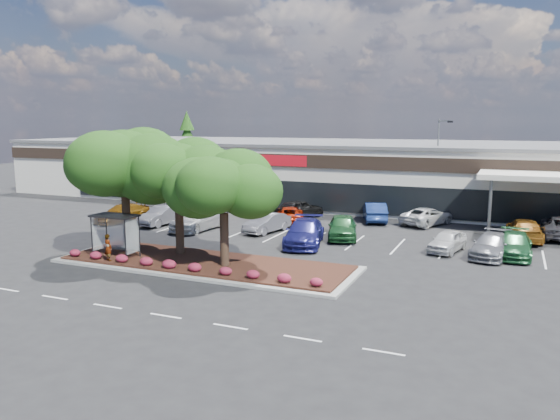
% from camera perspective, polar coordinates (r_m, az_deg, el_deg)
% --- Properties ---
extents(ground, '(160.00, 160.00, 0.00)m').
position_cam_1_polar(ground, '(28.38, -8.53, -8.10)').
color(ground, black).
rests_on(ground, ground).
extents(retail_store, '(80.40, 25.20, 6.25)m').
position_cam_1_polar(retail_store, '(58.90, 9.03, 4.02)').
color(retail_store, beige).
rests_on(retail_store, ground).
extents(landscape_island, '(18.00, 6.00, 0.26)m').
position_cam_1_polar(landscape_island, '(32.63, -7.84, -5.55)').
color(landscape_island, gray).
rests_on(landscape_island, ground).
extents(lane_markings, '(33.12, 20.06, 0.01)m').
position_cam_1_polar(lane_markings, '(37.38, -0.30, -3.75)').
color(lane_markings, silver).
rests_on(lane_markings, ground).
extents(shrub_row, '(17.00, 0.80, 0.50)m').
position_cam_1_polar(shrub_row, '(30.81, -9.87, -5.75)').
color(shrub_row, maroon).
rests_on(shrub_row, landscape_island).
extents(bus_shelter, '(2.75, 1.55, 2.59)m').
position_cam_1_polar(bus_shelter, '(34.47, -16.70, -1.35)').
color(bus_shelter, black).
rests_on(bus_shelter, landscape_island).
extents(island_tree_west, '(7.20, 7.20, 7.89)m').
position_cam_1_polar(island_tree_west, '(35.68, -15.87, 2.12)').
color(island_tree_west, '#183B11').
rests_on(island_tree_west, landscape_island).
extents(island_tree_mid, '(6.60, 6.60, 7.32)m').
position_cam_1_polar(island_tree_mid, '(34.21, -10.55, 1.55)').
color(island_tree_mid, '#183B11').
rests_on(island_tree_mid, landscape_island).
extents(island_tree_east, '(5.80, 5.80, 6.50)m').
position_cam_1_polar(island_tree_east, '(30.94, -5.88, 0.08)').
color(island_tree_east, '#183B11').
rests_on(island_tree_east, landscape_island).
extents(conifer_north_west, '(4.40, 4.40, 10.00)m').
position_cam_1_polar(conifer_north_west, '(82.09, -9.65, 6.74)').
color(conifer_north_west, '#183B11').
rests_on(conifer_north_west, ground).
extents(person_waiting, '(0.68, 0.55, 1.61)m').
position_cam_1_polar(person_waiting, '(33.79, -17.52, -3.75)').
color(person_waiting, '#594C47').
rests_on(person_waiting, landscape_island).
extents(light_pole, '(1.43, 0.65, 8.60)m').
position_cam_1_polar(light_pole, '(50.99, 16.17, 3.67)').
color(light_pole, gray).
rests_on(light_pole, ground).
extents(car_0, '(3.14, 5.42, 1.48)m').
position_cam_1_polar(car_0, '(47.88, -16.17, -0.34)').
color(car_0, brown).
rests_on(car_0, ground).
extents(car_1, '(2.18, 4.83, 1.54)m').
position_cam_1_polar(car_1, '(45.82, -12.19, -0.56)').
color(car_1, '#5A5A62').
rests_on(car_1, ground).
extents(car_2, '(2.94, 5.97, 1.67)m').
position_cam_1_polar(car_2, '(43.24, -8.44, -0.94)').
color(car_2, silver).
rests_on(car_2, ground).
extents(car_3, '(2.49, 4.66, 1.46)m').
position_cam_1_polar(car_3, '(41.77, -1.38, -1.35)').
color(car_3, slate).
rests_on(car_3, ground).
extents(car_4, '(3.76, 6.34, 1.72)m').
position_cam_1_polar(car_4, '(37.51, 2.56, -2.37)').
color(car_4, navy).
rests_on(car_4, ground).
extents(car_5, '(3.34, 5.38, 1.71)m').
position_cam_1_polar(car_5, '(39.80, 6.53, -1.76)').
color(car_5, '#1C5025').
rests_on(car_5, ground).
extents(car_6, '(2.70, 5.21, 1.44)m').
position_cam_1_polar(car_6, '(36.72, 21.20, -3.48)').
color(car_6, slate).
rests_on(car_6, ground).
extents(car_7, '(2.50, 4.32, 1.38)m').
position_cam_1_polar(car_7, '(37.27, 17.09, -3.12)').
color(car_7, silver).
rests_on(car_7, ground).
extents(car_8, '(2.09, 5.08, 1.47)m').
position_cam_1_polar(car_8, '(37.41, 23.28, -3.36)').
color(car_8, '#1C502A').
rests_on(car_8, ground).
extents(car_9, '(3.67, 5.41, 1.71)m').
position_cam_1_polar(car_9, '(48.99, -8.08, 0.29)').
color(car_9, '#652D07').
rests_on(car_9, ground).
extents(car_11, '(3.77, 5.26, 1.66)m').
position_cam_1_polar(car_11, '(47.83, 1.98, 0.13)').
color(car_11, black).
rests_on(car_11, ground).
extents(car_12, '(3.90, 5.35, 1.35)m').
position_cam_1_polar(car_12, '(45.72, 1.02, -0.49)').
color(car_12, '#931903').
rests_on(car_12, ground).
extents(car_13, '(3.22, 5.26, 1.64)m').
position_cam_1_polar(car_13, '(47.08, 9.87, -0.17)').
color(car_13, navy).
rests_on(car_13, ground).
extents(car_14, '(4.29, 5.67, 1.43)m').
position_cam_1_polar(car_14, '(46.34, 15.12, -0.63)').
color(car_14, silver).
rests_on(car_14, ground).
extents(car_15, '(2.68, 5.55, 1.56)m').
position_cam_1_polar(car_15, '(42.56, 24.18, -1.90)').
color(car_15, brown).
rests_on(car_15, ground).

